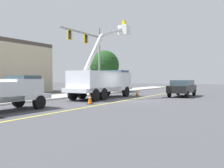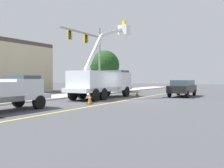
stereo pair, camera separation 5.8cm
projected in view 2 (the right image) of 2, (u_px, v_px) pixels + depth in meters
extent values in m
plane|color=#47474C|center=(128.00, 100.00, 21.27)|extent=(120.00, 120.00, 0.00)
cube|color=#B2ADA3|center=(63.00, 96.00, 25.00)|extent=(60.09, 5.68, 0.12)
cube|color=yellow|center=(128.00, 100.00, 21.27)|extent=(49.98, 1.90, 0.01)
cube|color=white|center=(101.00, 89.00, 22.94)|extent=(8.28, 2.78, 0.36)
cube|color=white|center=(115.00, 80.00, 25.19)|extent=(2.70, 2.44, 1.60)
cube|color=#384C56|center=(116.00, 74.00, 25.35)|extent=(1.88, 2.16, 0.64)
cube|color=white|center=(95.00, 81.00, 22.08)|extent=(5.33, 2.68, 1.80)
cube|color=white|center=(94.00, 52.00, 21.26)|extent=(1.88, 1.03, 3.26)
cube|color=white|center=(113.00, 32.00, 22.53)|extent=(2.60, 1.35, 1.18)
cube|color=white|center=(124.00, 30.00, 23.34)|extent=(0.90, 0.90, 0.90)
cube|color=yellow|center=(124.00, 24.00, 23.32)|extent=(0.36, 0.24, 0.60)
cylinder|color=black|center=(107.00, 91.00, 26.00)|extent=(1.05, 0.38, 1.04)
cylinder|color=black|center=(126.00, 92.00, 24.87)|extent=(1.05, 0.38, 1.04)
cylinder|color=black|center=(82.00, 93.00, 22.24)|extent=(1.05, 0.38, 1.04)
cylinder|color=black|center=(103.00, 94.00, 21.11)|extent=(1.05, 0.38, 1.04)
cylinder|color=black|center=(73.00, 94.00, 21.11)|extent=(1.05, 0.38, 1.04)
cylinder|color=black|center=(95.00, 95.00, 19.98)|extent=(1.05, 0.38, 1.04)
cube|color=silver|center=(2.00, 98.00, 13.93)|extent=(5.67, 2.29, 0.30)
cube|color=silver|center=(20.00, 88.00, 14.98)|extent=(2.08, 2.00, 1.10)
cube|color=#384C56|center=(23.00, 80.00, 15.14)|extent=(1.40, 1.81, 0.56)
cylinder|color=black|center=(18.00, 101.00, 16.01)|extent=(0.85, 0.33, 0.84)
cylinder|color=black|center=(39.00, 102.00, 15.06)|extent=(0.85, 0.33, 0.84)
cube|color=black|center=(182.00, 89.00, 25.15)|extent=(4.86, 2.07, 0.70)
cube|color=#384C56|center=(183.00, 83.00, 25.26)|extent=(3.51, 1.79, 0.60)
cylinder|color=black|center=(187.00, 94.00, 23.32)|extent=(0.69, 0.26, 0.68)
cylinder|color=black|center=(169.00, 94.00, 24.18)|extent=(0.69, 0.26, 0.68)
cylinder|color=black|center=(194.00, 93.00, 26.14)|extent=(0.69, 0.26, 0.68)
cylinder|color=black|center=(178.00, 92.00, 27.00)|extent=(0.69, 0.26, 0.68)
cube|color=black|center=(90.00, 104.00, 17.89)|extent=(0.40, 0.40, 0.04)
cone|color=orange|center=(90.00, 99.00, 17.88)|extent=(0.32, 0.32, 0.74)
cylinder|color=white|center=(90.00, 97.00, 17.88)|extent=(0.20, 0.20, 0.08)
cube|color=black|center=(137.00, 96.00, 26.10)|extent=(0.40, 0.40, 0.04)
cone|color=orange|center=(137.00, 92.00, 26.09)|extent=(0.32, 0.32, 0.65)
cylinder|color=white|center=(137.00, 92.00, 26.09)|extent=(0.20, 0.20, 0.08)
cylinder|color=gray|center=(100.00, 61.00, 29.04)|extent=(0.22, 0.22, 7.81)
cube|color=gray|center=(82.00, 33.00, 26.02)|extent=(6.83, 0.40, 0.16)
cube|color=gold|center=(86.00, 39.00, 26.62)|extent=(0.14, 0.56, 1.00)
cube|color=black|center=(87.00, 39.00, 26.57)|extent=(0.21, 0.33, 0.84)
cube|color=gold|center=(69.00, 35.00, 24.27)|extent=(0.14, 0.56, 1.00)
cube|color=black|center=(70.00, 35.00, 24.21)|extent=(0.21, 0.33, 0.84)
cylinder|color=brown|center=(105.00, 84.00, 33.25)|extent=(0.32, 0.32, 2.27)
sphere|color=#1E471C|center=(105.00, 65.00, 33.18)|extent=(3.97, 3.97, 3.97)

